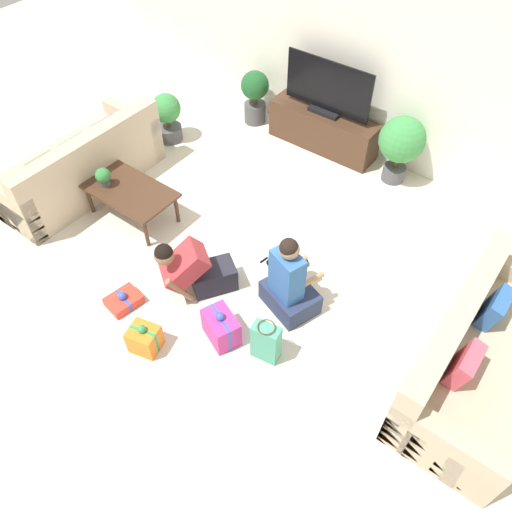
{
  "coord_description": "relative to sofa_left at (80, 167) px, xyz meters",
  "views": [
    {
      "loc": [
        2.2,
        -2.69,
        4.04
      ],
      "look_at": [
        0.25,
        -0.1,
        0.45
      ],
      "focal_mm": 35.0,
      "sensor_mm": 36.0,
      "label": 1
    }
  ],
  "objects": [
    {
      "name": "ground_plane",
      "position": [
        2.4,
        0.11,
        -0.3
      ],
      "size": [
        16.0,
        16.0,
        0.0
      ],
      "primitive_type": "plane",
      "color": "beige"
    },
    {
      "name": "coffee_table",
      "position": [
        0.9,
        -0.02,
        0.07
      ],
      "size": [
        1.04,
        0.6,
        0.41
      ],
      "color": "#472D1E",
      "rests_on": "ground_plane"
    },
    {
      "name": "wall_back",
      "position": [
        2.4,
        2.74,
        1.0
      ],
      "size": [
        8.4,
        0.06,
        2.6
      ],
      "color": "white",
      "rests_on": "ground_plane"
    },
    {
      "name": "person_sitting",
      "position": [
        3.06,
        -0.02,
        0.05
      ],
      "size": [
        0.62,
        0.58,
        0.96
      ],
      "rotation": [
        0.0,
        0.0,
        2.81
      ],
      "color": "#283351",
      "rests_on": "ground_plane"
    },
    {
      "name": "sofa_right",
      "position": [
        4.8,
        0.33,
        -0.0
      ],
      "size": [
        0.89,
        2.04,
        0.84
      ],
      "rotation": [
        0.0,
        0.0,
        1.57
      ],
      "color": "#C6B293",
      "rests_on": "ground_plane"
    },
    {
      "name": "potted_plant_corner_left",
      "position": [
        0.14,
        1.37,
        0.07
      ],
      "size": [
        0.39,
        0.39,
        0.67
      ],
      "color": "#4C4C51",
      "rests_on": "ground_plane"
    },
    {
      "name": "person_kneeling",
      "position": [
        2.21,
        -0.41,
        0.03
      ],
      "size": [
        0.66,
        0.77,
        0.75
      ],
      "rotation": [
        0.0,
        0.0,
        -0.59
      ],
      "color": "#23232D",
      "rests_on": "ground_plane"
    },
    {
      "name": "tv_console",
      "position": [
        1.9,
        2.47,
        -0.04
      ],
      "size": [
        1.48,
        0.39,
        0.52
      ],
      "color": "#472D1E",
      "rests_on": "ground_plane"
    },
    {
      "name": "gift_box_b",
      "position": [
        1.74,
        -0.98,
        -0.24
      ],
      "size": [
        0.31,
        0.36,
        0.17
      ],
      "rotation": [
        0.0,
        0.0,
        -0.17
      ],
      "color": "red",
      "rests_on": "ground_plane"
    },
    {
      "name": "gift_box_a",
      "position": [
        2.28,
        -1.2,
        -0.16
      ],
      "size": [
        0.31,
        0.29,
        0.33
      ],
      "rotation": [
        0.0,
        0.0,
        0.25
      ],
      "color": "orange",
      "rests_on": "ground_plane"
    },
    {
      "name": "tv",
      "position": [
        1.9,
        2.47,
        0.53
      ],
      "size": [
        1.19,
        0.2,
        0.69
      ],
      "color": "black",
      "rests_on": "tv_console"
    },
    {
      "name": "gift_box_c",
      "position": [
        2.77,
        -0.69,
        -0.14
      ],
      "size": [
        0.42,
        0.36,
        0.37
      ],
      "rotation": [
        0.0,
        0.0,
        -0.39
      ],
      "color": "#CC3389",
      "rests_on": "ground_plane"
    },
    {
      "name": "dog",
      "position": [
        2.84,
        0.28,
        -0.09
      ],
      "size": [
        0.46,
        0.31,
        0.31
      ],
      "rotation": [
        0.0,
        0.0,
        2.1
      ],
      "color": "black",
      "rests_on": "ground_plane"
    },
    {
      "name": "gift_bag_a",
      "position": [
        3.22,
        -0.6,
        -0.07
      ],
      "size": [
        0.27,
        0.19,
        0.46
      ],
      "rotation": [
        0.0,
        0.0,
        0.17
      ],
      "color": "#4CA384",
      "rests_on": "ground_plane"
    },
    {
      "name": "tabletop_plant",
      "position": [
        0.63,
        -0.12,
        0.23
      ],
      "size": [
        0.17,
        0.17,
        0.22
      ],
      "color": "#4C4C51",
      "rests_on": "coffee_table"
    },
    {
      "name": "potted_plant_back_right",
      "position": [
        2.99,
        2.42,
        0.25
      ],
      "size": [
        0.55,
        0.55,
        0.87
      ],
      "color": "#4C4C51",
      "rests_on": "ground_plane"
    },
    {
      "name": "potted_plant_back_left",
      "position": [
        0.81,
        2.42,
        0.13
      ],
      "size": [
        0.39,
        0.39,
        0.75
      ],
      "color": "#4C4C51",
      "rests_on": "ground_plane"
    },
    {
      "name": "sofa_left",
      "position": [
        0.0,
        0.0,
        0.0
      ],
      "size": [
        0.89,
        2.04,
        0.84
      ],
      "rotation": [
        0.0,
        0.0,
        -1.57
      ],
      "color": "#C6B293",
      "rests_on": "ground_plane"
    }
  ]
}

